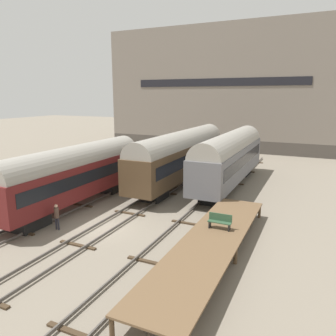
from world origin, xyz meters
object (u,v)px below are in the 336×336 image
(bench, at_px, (220,221))
(person_worker, at_px, (57,214))
(train_car_grey, at_px, (230,156))
(train_car_brown, at_px, (181,153))
(train_car_maroon, at_px, (75,172))

(bench, height_order, person_worker, bench)
(train_car_grey, xyz_separation_m, bench, (2.86, -13.29, -1.49))
(train_car_brown, distance_m, person_worker, 15.30)
(bench, xyz_separation_m, person_worker, (-10.58, -2.28, -0.49))
(bench, bearing_deg, train_car_maroon, 170.45)
(train_car_brown, relative_size, train_car_maroon, 1.25)
(train_car_grey, bearing_deg, train_car_brown, -172.21)
(train_car_grey, distance_m, train_car_brown, 4.91)
(person_worker, bearing_deg, train_car_grey, 63.62)
(train_car_grey, relative_size, train_car_brown, 0.89)
(train_car_grey, height_order, train_car_maroon, train_car_grey)
(train_car_maroon, relative_size, bench, 10.84)
(train_car_maroon, height_order, person_worker, train_car_maroon)
(train_car_brown, distance_m, train_car_maroon, 11.58)
(train_car_grey, xyz_separation_m, train_car_maroon, (-9.73, -11.17, -0.22))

